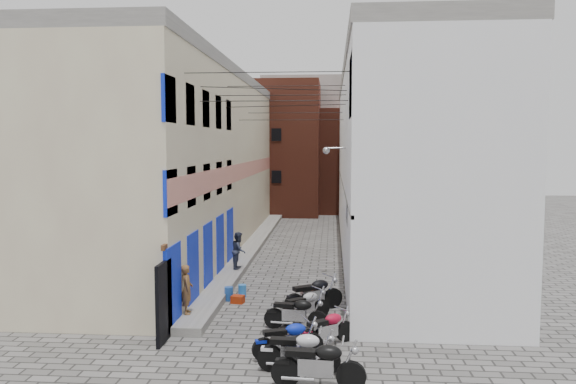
% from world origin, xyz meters
% --- Properties ---
extents(ground, '(90.00, 90.00, 0.00)m').
position_xyz_m(ground, '(0.00, 0.00, 0.00)').
color(ground, '#585653').
rests_on(ground, ground).
extents(plinth, '(0.90, 26.00, 0.25)m').
position_xyz_m(plinth, '(-2.05, 13.00, 0.12)').
color(plinth, slate).
rests_on(plinth, ground).
extents(building_left, '(5.10, 27.00, 9.00)m').
position_xyz_m(building_left, '(-4.98, 12.95, 4.50)').
color(building_left, '#C5B395').
rests_on(building_left, ground).
extents(building_right, '(5.94, 26.00, 9.00)m').
position_xyz_m(building_right, '(5.00, 13.00, 4.51)').
color(building_right, white).
rests_on(building_right, ground).
extents(building_far_brick_left, '(6.00, 6.00, 10.00)m').
position_xyz_m(building_far_brick_left, '(-2.00, 28.00, 5.00)').
color(building_far_brick_left, maroon).
rests_on(building_far_brick_left, ground).
extents(building_far_brick_right, '(5.00, 6.00, 8.00)m').
position_xyz_m(building_far_brick_right, '(3.00, 30.00, 4.00)').
color(building_far_brick_right, maroon).
rests_on(building_far_brick_right, ground).
extents(building_far_concrete, '(8.00, 5.00, 11.00)m').
position_xyz_m(building_far_concrete, '(0.00, 34.00, 5.50)').
color(building_far_concrete, slate).
rests_on(building_far_concrete, ground).
extents(far_shopfront, '(2.00, 0.30, 2.40)m').
position_xyz_m(far_shopfront, '(0.00, 25.20, 1.20)').
color(far_shopfront, black).
rests_on(far_shopfront, ground).
extents(overhead_wires, '(5.80, 13.02, 1.32)m').
position_xyz_m(overhead_wires, '(0.00, 7.64, 7.12)').
color(overhead_wires, black).
rests_on(overhead_wires, ground).
extents(motorcycle_a, '(2.14, 0.82, 1.21)m').
position_xyz_m(motorcycle_a, '(1.72, -3.00, 0.61)').
color(motorcycle_a, black).
rests_on(motorcycle_a, ground).
extents(motorcycle_b, '(2.01, 0.74, 1.14)m').
position_xyz_m(motorcycle_b, '(1.24, -2.17, 0.57)').
color(motorcycle_b, silver).
rests_on(motorcycle_b, ground).
extents(motorcycle_c, '(1.93, 1.20, 1.07)m').
position_xyz_m(motorcycle_c, '(0.92, -1.31, 0.53)').
color(motorcycle_c, '#0B20AB').
rests_on(motorcycle_c, ground).
extents(motorcycle_d, '(1.75, 1.54, 1.03)m').
position_xyz_m(motorcycle_d, '(1.90, -0.37, 0.52)').
color(motorcycle_d, '#A40B27').
rests_on(motorcycle_d, ground).
extents(motorcycle_e, '(1.92, 0.79, 1.08)m').
position_xyz_m(motorcycle_e, '(0.97, 0.87, 0.54)').
color(motorcycle_e, black).
rests_on(motorcycle_e, ground).
extents(motorcycle_f, '(1.77, 1.59, 1.05)m').
position_xyz_m(motorcycle_f, '(1.20, 1.66, 0.53)').
color(motorcycle_f, '#A2A1A6').
rests_on(motorcycle_f, ground).
extents(motorcycle_g, '(2.13, 1.70, 1.22)m').
position_xyz_m(motorcycle_g, '(1.43, 2.71, 0.61)').
color(motorcycle_g, black).
rests_on(motorcycle_g, ground).
extents(person_a, '(0.49, 0.62, 1.49)m').
position_xyz_m(person_a, '(-2.35, 1.35, 0.99)').
color(person_a, brown).
rests_on(person_a, plinth).
extents(person_b, '(0.58, 0.74, 1.51)m').
position_xyz_m(person_b, '(-1.81, 7.55, 1.01)').
color(person_b, '#2E3445').
rests_on(person_b, plinth).
extents(water_jug_near, '(0.35, 0.35, 0.47)m').
position_xyz_m(water_jug_near, '(-1.52, 3.71, 0.23)').
color(water_jug_near, '#2150A5').
rests_on(water_jug_near, ground).
extents(water_jug_far, '(0.32, 0.32, 0.44)m').
position_xyz_m(water_jug_far, '(-1.12, 4.16, 0.22)').
color(water_jug_far, blue).
rests_on(water_jug_far, ground).
extents(red_crate, '(0.46, 0.38, 0.26)m').
position_xyz_m(red_crate, '(-1.16, 3.42, 0.13)').
color(red_crate, '#9E290B').
rests_on(red_crate, ground).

